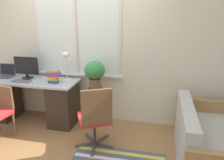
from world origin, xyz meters
TOP-DOWN VIEW (x-y plane):
  - ground_plane at (0.00, 0.00)m, footprint 14.00×14.00m
  - wall_back_with_window at (-0.00, 0.69)m, footprint 9.00×0.12m
  - desk at (-0.85, 0.31)m, footprint 1.67×0.62m
  - laptop at (-1.41, 0.40)m, footprint 0.32×0.25m
  - monitor at (-0.95, 0.38)m, footprint 0.45×0.20m
  - keyboard at (-0.94, 0.18)m, footprint 0.32×0.13m
  - mouse at (-0.70, 0.19)m, footprint 0.04×0.07m
  - desk_lamp at (-0.21, 0.44)m, footprint 0.14×0.14m
  - book_stack at (-0.37, 0.25)m, footprint 0.25×0.18m
  - office_chair_swivel at (0.50, -0.27)m, footprint 0.60×0.60m
  - couch_loveseat at (2.02, -0.26)m, footprint 0.84×1.47m
  - plant_stand at (0.32, 0.34)m, footprint 0.23×0.23m
  - potted_plant at (0.32, 0.34)m, footprint 0.34×0.34m

SIDE VIEW (x-z plane):
  - ground_plane at x=0.00m, z-range 0.00..0.00m
  - couch_loveseat at x=2.02m, z-range -0.11..0.66m
  - desk at x=-0.85m, z-range 0.02..0.80m
  - office_chair_swivel at x=0.50m, z-range 0.01..0.97m
  - plant_stand at x=0.32m, z-range 0.25..0.96m
  - keyboard at x=-0.94m, z-range 0.78..0.80m
  - mouse at x=-0.70m, z-range 0.78..0.81m
  - laptop at x=-1.41m, z-range 0.72..0.94m
  - book_stack at x=-0.37m, z-range 0.79..0.98m
  - monitor at x=-0.95m, z-range 0.78..1.16m
  - potted_plant at x=0.32m, z-range 0.76..1.20m
  - desk_lamp at x=-0.21m, z-range 0.92..1.41m
  - wall_back_with_window at x=0.00m, z-range 0.01..2.71m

